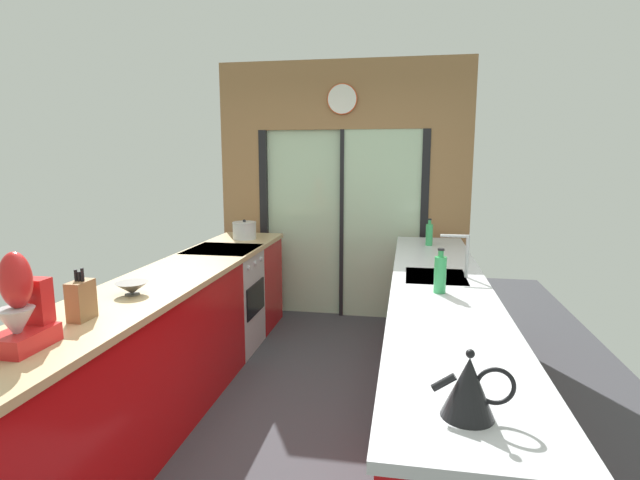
# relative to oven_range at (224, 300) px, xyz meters

# --- Properties ---
(ground_plane) EXTENTS (5.04, 7.60, 0.02)m
(ground_plane) POSITION_rel_oven_range_xyz_m (0.91, -0.65, -0.47)
(ground_plane) COLOR #38383D
(back_wall_unit) EXTENTS (2.64, 0.12, 2.70)m
(back_wall_unit) POSITION_rel_oven_range_xyz_m (0.91, 1.15, 1.07)
(back_wall_unit) COLOR olive
(back_wall_unit) RESTS_ON ground_plane
(left_counter_run) EXTENTS (0.62, 3.80, 0.92)m
(left_counter_run) POSITION_rel_oven_range_xyz_m (-0.00, -1.12, 0.01)
(left_counter_run) COLOR #AD0C0F
(left_counter_run) RESTS_ON ground_plane
(right_counter_run) EXTENTS (0.62, 3.80, 0.92)m
(right_counter_run) POSITION_rel_oven_range_xyz_m (1.82, -0.95, 0.01)
(right_counter_run) COLOR #AD0C0F
(right_counter_run) RESTS_ON ground_plane
(sink_faucet) EXTENTS (0.19, 0.02, 0.29)m
(sink_faucet) POSITION_rel_oven_range_xyz_m (1.97, -0.70, 0.66)
(sink_faucet) COLOR #B7BABC
(sink_faucet) RESTS_ON right_counter_run
(oven_range) EXTENTS (0.60, 0.60, 0.92)m
(oven_range) POSITION_rel_oven_range_xyz_m (0.00, 0.00, 0.00)
(oven_range) COLOR #B7BABC
(oven_range) RESTS_ON ground_plane
(mixing_bowl) EXTENTS (0.19, 0.19, 0.07)m
(mixing_bowl) POSITION_rel_oven_range_xyz_m (0.02, -1.49, 0.51)
(mixing_bowl) COLOR #514C47
(mixing_bowl) RESTS_ON left_counter_run
(knife_block) EXTENTS (0.08, 0.14, 0.26)m
(knife_block) POSITION_rel_oven_range_xyz_m (0.02, -1.94, 0.57)
(knife_block) COLOR brown
(knife_block) RESTS_ON left_counter_run
(stand_mixer) EXTENTS (0.17, 0.27, 0.42)m
(stand_mixer) POSITION_rel_oven_range_xyz_m (0.02, -2.32, 0.63)
(stand_mixer) COLOR red
(stand_mixer) RESTS_ON left_counter_run
(stock_pot) EXTENTS (0.23, 0.23, 0.19)m
(stock_pot) POSITION_rel_oven_range_xyz_m (0.02, 0.55, 0.55)
(stock_pot) COLOR #B7BABC
(stock_pot) RESTS_ON left_counter_run
(kettle) EXTENTS (0.25, 0.17, 0.22)m
(kettle) POSITION_rel_oven_range_xyz_m (1.80, -2.56, 0.56)
(kettle) COLOR black
(kettle) RESTS_ON right_counter_run
(soap_bottle_near) EXTENTS (0.07, 0.07, 0.27)m
(soap_bottle_near) POSITION_rel_oven_range_xyz_m (1.80, -1.12, 0.58)
(soap_bottle_near) COLOR #339E56
(soap_bottle_near) RESTS_ON right_counter_run
(soap_bottle_far) EXTENTS (0.06, 0.06, 0.25)m
(soap_bottle_far) POSITION_rel_oven_range_xyz_m (1.80, 0.49, 0.57)
(soap_bottle_far) COLOR #339E56
(soap_bottle_far) RESTS_ON right_counter_run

